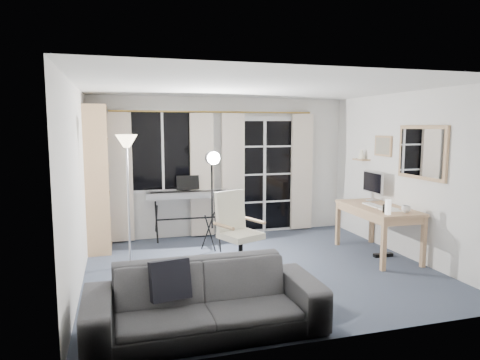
% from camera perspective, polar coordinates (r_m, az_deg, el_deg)
% --- Properties ---
extents(floor, '(4.50, 4.00, 0.02)m').
position_cam_1_polar(floor, '(5.88, 2.57, -11.84)').
color(floor, '#363E4F').
rests_on(floor, ground).
extents(window, '(1.20, 0.08, 1.40)m').
position_cam_1_polar(window, '(7.29, -10.30, 3.86)').
color(window, white).
rests_on(window, floor).
extents(french_door, '(1.32, 0.09, 2.11)m').
position_cam_1_polar(french_door, '(7.72, 3.19, 0.60)').
color(french_door, white).
rests_on(french_door, floor).
extents(curtains, '(3.60, 0.07, 2.13)m').
position_cam_1_polar(curtains, '(7.38, -3.09, 0.84)').
color(curtains, gold).
rests_on(curtains, floor).
extents(bookshelf, '(0.36, 1.03, 2.22)m').
position_cam_1_polar(bookshelf, '(7.00, -18.78, -0.19)').
color(bookshelf, tan).
rests_on(bookshelf, floor).
extents(torchiere_lamp, '(0.34, 0.34, 1.80)m').
position_cam_1_polar(torchiere_lamp, '(5.89, -14.82, 2.46)').
color(torchiere_lamp, '#B2B2B7').
rests_on(torchiere_lamp, floor).
extents(keyboard_piano, '(1.41, 0.72, 1.02)m').
position_cam_1_polar(keyboard_piano, '(7.14, -6.84, -2.04)').
color(keyboard_piano, black).
rests_on(keyboard_piano, floor).
extents(studio_light, '(0.28, 0.31, 1.58)m').
position_cam_1_polar(studio_light, '(6.41, -3.69, 1.41)').
color(studio_light, black).
rests_on(studio_light, floor).
extents(office_chair, '(0.74, 0.72, 1.06)m').
position_cam_1_polar(office_chair, '(5.64, -0.71, -5.94)').
color(office_chair, black).
rests_on(office_chair, floor).
extents(desk, '(0.73, 1.40, 0.74)m').
position_cam_1_polar(desk, '(6.63, 17.90, -4.13)').
color(desk, tan).
rests_on(desk, floor).
extents(monitor, '(0.18, 0.53, 0.46)m').
position_cam_1_polar(monitor, '(7.05, 17.30, -0.41)').
color(monitor, silver).
rests_on(monitor, desk).
extents(desk_clutter, '(0.45, 0.83, 0.93)m').
position_cam_1_polar(desk_clutter, '(6.43, 18.50, -5.13)').
color(desk_clutter, white).
rests_on(desk_clutter, desk).
extents(mug, '(0.12, 0.10, 0.12)m').
position_cam_1_polar(mug, '(6.26, 21.27, -3.51)').
color(mug, silver).
rests_on(mug, desk).
extents(wall_mirror, '(0.04, 0.94, 0.74)m').
position_cam_1_polar(wall_mirror, '(6.36, 23.10, 3.39)').
color(wall_mirror, tan).
rests_on(wall_mirror, floor).
extents(framed_print, '(0.03, 0.42, 0.32)m').
position_cam_1_polar(framed_print, '(7.08, 18.55, 4.32)').
color(framed_print, tan).
rests_on(framed_print, floor).
extents(wall_shelf, '(0.16, 0.30, 0.18)m').
position_cam_1_polar(wall_shelf, '(7.47, 15.88, 3.07)').
color(wall_shelf, tan).
rests_on(wall_shelf, floor).
extents(sofa, '(2.17, 0.64, 0.85)m').
position_cam_1_polar(sofa, '(4.07, -4.68, -14.18)').
color(sofa, '#333336').
rests_on(sofa, floor).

